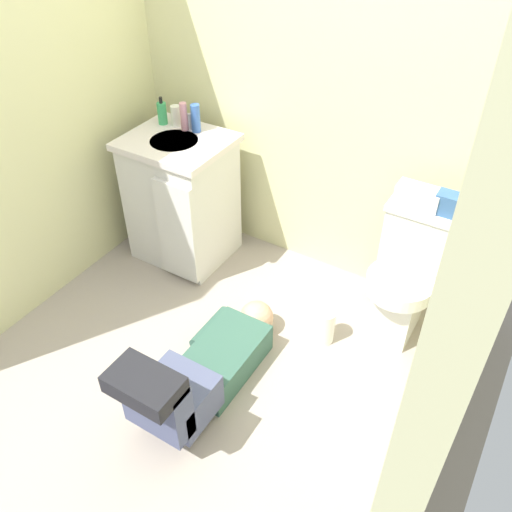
{
  "coord_description": "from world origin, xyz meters",
  "views": [
    {
      "loc": [
        1.18,
        -1.52,
        2.25
      ],
      "look_at": [
        0.03,
        0.38,
        0.45
      ],
      "focal_mm": 37.79,
      "sensor_mm": 36.0,
      "label": 1
    }
  ],
  "objects_px": {
    "toiletry_bag": "(449,204)",
    "paper_towel_roll": "(325,326)",
    "person_plumber": "(201,370)",
    "tissue_box": "(418,196)",
    "bottle_pink": "(184,117)",
    "bottle_blue": "(196,118)",
    "toilet": "(406,275)",
    "soap_dispenser": "(162,113)",
    "vanity_cabinet": "(182,198)",
    "faucet": "(190,122)",
    "bottle_white": "(176,116)"
  },
  "relations": [
    {
      "from": "vanity_cabinet",
      "to": "faucet",
      "type": "distance_m",
      "value": 0.47
    },
    {
      "from": "bottle_pink",
      "to": "bottle_blue",
      "type": "relative_size",
      "value": 1.02
    },
    {
      "from": "vanity_cabinet",
      "to": "toiletry_bag",
      "type": "height_order",
      "value": "toiletry_bag"
    },
    {
      "from": "person_plumber",
      "to": "tissue_box",
      "type": "xyz_separation_m",
      "value": [
        0.61,
        1.05,
        0.62
      ]
    },
    {
      "from": "bottle_pink",
      "to": "person_plumber",
      "type": "bearing_deg",
      "value": -51.86
    },
    {
      "from": "vanity_cabinet",
      "to": "faucet",
      "type": "xyz_separation_m",
      "value": [
        -0.0,
        0.15,
        0.45
      ]
    },
    {
      "from": "faucet",
      "to": "bottle_blue",
      "type": "relative_size",
      "value": 0.61
    },
    {
      "from": "paper_towel_roll",
      "to": "toilet",
      "type": "bearing_deg",
      "value": 46.8
    },
    {
      "from": "faucet",
      "to": "bottle_blue",
      "type": "bearing_deg",
      "value": 0.73
    },
    {
      "from": "tissue_box",
      "to": "soap_dispenser",
      "type": "relative_size",
      "value": 1.33
    },
    {
      "from": "toilet",
      "to": "bottle_blue",
      "type": "distance_m",
      "value": 1.48
    },
    {
      "from": "bottle_blue",
      "to": "paper_towel_roll",
      "type": "xyz_separation_m",
      "value": [
        1.08,
        -0.39,
        -0.8
      ]
    },
    {
      "from": "toiletry_bag",
      "to": "soap_dispenser",
      "type": "height_order",
      "value": "soap_dispenser"
    },
    {
      "from": "person_plumber",
      "to": "toiletry_bag",
      "type": "relative_size",
      "value": 8.59
    },
    {
      "from": "bottle_blue",
      "to": "person_plumber",
      "type": "bearing_deg",
      "value": -54.95
    },
    {
      "from": "bottle_pink",
      "to": "bottle_blue",
      "type": "bearing_deg",
      "value": 16.72
    },
    {
      "from": "vanity_cabinet",
      "to": "bottle_pink",
      "type": "relative_size",
      "value": 4.91
    },
    {
      "from": "faucet",
      "to": "paper_towel_roll",
      "type": "relative_size",
      "value": 0.47
    },
    {
      "from": "faucet",
      "to": "soap_dispenser",
      "type": "xyz_separation_m",
      "value": [
        -0.19,
        -0.02,
        0.02
      ]
    },
    {
      "from": "tissue_box",
      "to": "paper_towel_roll",
      "type": "relative_size",
      "value": 1.04
    },
    {
      "from": "toiletry_bag",
      "to": "bottle_white",
      "type": "bearing_deg",
      "value": -179.38
    },
    {
      "from": "tissue_box",
      "to": "soap_dispenser",
      "type": "distance_m",
      "value": 1.57
    },
    {
      "from": "bottle_blue",
      "to": "paper_towel_roll",
      "type": "relative_size",
      "value": 0.78
    },
    {
      "from": "tissue_box",
      "to": "paper_towel_roll",
      "type": "height_order",
      "value": "tissue_box"
    },
    {
      "from": "vanity_cabinet",
      "to": "bottle_blue",
      "type": "height_order",
      "value": "bottle_blue"
    },
    {
      "from": "toiletry_bag",
      "to": "soap_dispenser",
      "type": "relative_size",
      "value": 0.75
    },
    {
      "from": "tissue_box",
      "to": "toiletry_bag",
      "type": "relative_size",
      "value": 1.77
    },
    {
      "from": "vanity_cabinet",
      "to": "tissue_box",
      "type": "height_order",
      "value": "tissue_box"
    },
    {
      "from": "vanity_cabinet",
      "to": "bottle_blue",
      "type": "distance_m",
      "value": 0.51
    },
    {
      "from": "toilet",
      "to": "soap_dispenser",
      "type": "relative_size",
      "value": 4.52
    },
    {
      "from": "person_plumber",
      "to": "paper_towel_roll",
      "type": "distance_m",
      "value": 0.74
    },
    {
      "from": "vanity_cabinet",
      "to": "soap_dispenser",
      "type": "distance_m",
      "value": 0.52
    },
    {
      "from": "tissue_box",
      "to": "person_plumber",
      "type": "bearing_deg",
      "value": -120.28
    },
    {
      "from": "faucet",
      "to": "tissue_box",
      "type": "distance_m",
      "value": 1.38
    },
    {
      "from": "toilet",
      "to": "paper_towel_roll",
      "type": "distance_m",
      "value": 0.51
    },
    {
      "from": "toilet",
      "to": "tissue_box",
      "type": "relative_size",
      "value": 3.41
    },
    {
      "from": "toiletry_bag",
      "to": "paper_towel_roll",
      "type": "bearing_deg",
      "value": -134.65
    },
    {
      "from": "vanity_cabinet",
      "to": "soap_dispenser",
      "type": "xyz_separation_m",
      "value": [
        -0.19,
        0.13,
        0.47
      ]
    },
    {
      "from": "toilet",
      "to": "person_plumber",
      "type": "relative_size",
      "value": 0.7
    },
    {
      "from": "person_plumber",
      "to": "bottle_blue",
      "type": "distance_m",
      "value": 1.45
    },
    {
      "from": "toiletry_bag",
      "to": "bottle_white",
      "type": "distance_m",
      "value": 1.64
    },
    {
      "from": "tissue_box",
      "to": "toiletry_bag",
      "type": "xyz_separation_m",
      "value": [
        0.15,
        0.0,
        0.01
      ]
    },
    {
      "from": "toiletry_bag",
      "to": "vanity_cabinet",
      "type": "bearing_deg",
      "value": -173.67
    },
    {
      "from": "faucet",
      "to": "bottle_blue",
      "type": "xyz_separation_m",
      "value": [
        0.04,
        0.0,
        0.03
      ]
    },
    {
      "from": "faucet",
      "to": "person_plumber",
      "type": "distance_m",
      "value": 1.46
    },
    {
      "from": "person_plumber",
      "to": "tissue_box",
      "type": "distance_m",
      "value": 1.37
    },
    {
      "from": "person_plumber",
      "to": "bottle_pink",
      "type": "bearing_deg",
      "value": 128.14
    },
    {
      "from": "toilet",
      "to": "paper_towel_roll",
      "type": "relative_size",
      "value": 3.56
    },
    {
      "from": "toiletry_bag",
      "to": "faucet",
      "type": "bearing_deg",
      "value": -179.13
    },
    {
      "from": "person_plumber",
      "to": "bottle_blue",
      "type": "bearing_deg",
      "value": 125.05
    }
  ]
}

